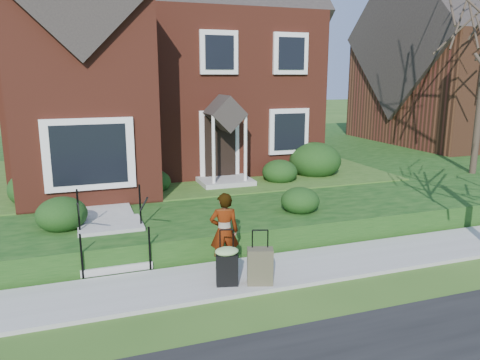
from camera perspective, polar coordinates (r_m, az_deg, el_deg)
name	(u,v)px	position (r m, az deg, el deg)	size (l,w,h in m)	color
ground	(250,277)	(9.52, 1.28, -11.69)	(120.00, 120.00, 0.00)	#2D5119
sidewalk	(250,275)	(9.51, 1.28, -11.47)	(60.00, 1.60, 0.08)	#9E9B93
terrace	(248,159)	(20.61, 0.99, 2.54)	(44.00, 20.00, 0.60)	#0F370F
walkway	(103,197)	(13.53, -16.38, -1.96)	(1.20, 6.00, 0.06)	#9E9B93
main_house	(152,37)	(18.00, -10.65, 16.72)	(10.40, 10.20, 9.40)	maroon
neighbour_house	(471,48)	(27.04, 26.36, 14.21)	(9.40, 8.00, 9.20)	brown
front_steps	(112,239)	(10.55, -15.29, -6.90)	(1.40, 2.02, 1.50)	#9E9B93
foundation_shrubs	(218,172)	(13.88, -2.72, 0.96)	(10.28, 5.16, 1.24)	black
woman	(224,232)	(9.38, -1.93, -6.30)	(0.58, 0.38, 1.60)	#999999
suitcase_black	(227,264)	(8.84, -1.60, -10.18)	(0.52, 0.46, 1.08)	black
suitcase_olive	(260,266)	(8.91, 2.46, -10.45)	(0.54, 0.41, 1.05)	#4B4732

